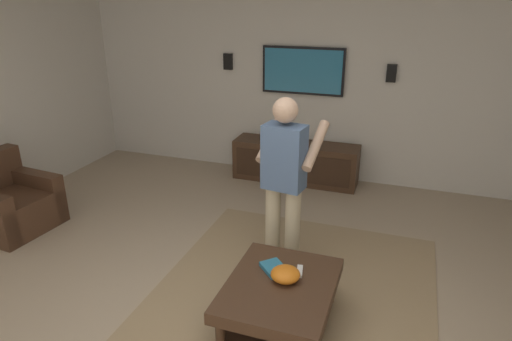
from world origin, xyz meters
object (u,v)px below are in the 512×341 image
at_px(tv, 303,71).
at_px(person_standing, 285,175).
at_px(wall_speaker_right, 228,62).
at_px(wall_speaker_left, 391,73).
at_px(armchair, 9,204).
at_px(coffee_table, 280,295).
at_px(media_console, 295,162).
at_px(bowl, 285,274).
at_px(remote_white, 300,271).
at_px(vase_round, 284,134).
at_px(book, 274,268).

bearing_deg(tv, person_standing, 10.35).
bearing_deg(wall_speaker_right, wall_speaker_left, -90.00).
relative_size(armchair, wall_speaker_left, 3.99).
bearing_deg(coffee_table, media_console, 12.42).
bearing_deg(armchair, tv, 49.61).
height_order(bowl, wall_speaker_right, wall_speaker_right).
height_order(person_standing, bowl, person_standing).
distance_m(remote_white, vase_round, 2.88).
bearing_deg(wall_speaker_left, book, 169.00).
distance_m(book, vase_round, 2.85).
xyz_separation_m(media_console, wall_speaker_left, (0.25, -1.13, 1.23)).
height_order(person_standing, wall_speaker_right, wall_speaker_right).
bearing_deg(media_console, bowl, 13.08).
relative_size(tv, bowl, 4.88).
bearing_deg(person_standing, bowl, -154.55).
bearing_deg(wall_speaker_left, media_console, 102.64).
bearing_deg(wall_speaker_right, coffee_table, -151.50).
xyz_separation_m(tv, wall_speaker_right, (0.01, 1.08, 0.07)).
bearing_deg(wall_speaker_right, media_console, -103.25).
xyz_separation_m(bowl, book, (0.10, 0.12, -0.03)).
distance_m(person_standing, vase_round, 2.17).
height_order(person_standing, vase_round, person_standing).
distance_m(coffee_table, book, 0.22).
height_order(media_console, bowl, media_console).
bearing_deg(book, armchair, 37.79).
xyz_separation_m(armchair, tv, (2.59, -2.64, 1.20)).
relative_size(book, wall_speaker_right, 1.00).
relative_size(coffee_table, media_console, 0.59).
height_order(armchair, wall_speaker_left, wall_speaker_left).
bearing_deg(remote_white, media_console, -175.80).
distance_m(armchair, tv, 3.89).
bearing_deg(vase_round, wall_speaker_left, -78.50).
relative_size(media_console, wall_speaker_left, 7.73).
bearing_deg(book, media_console, -33.69).
xyz_separation_m(person_standing, remote_white, (-0.65, -0.32, -0.52)).
relative_size(armchair, remote_white, 5.85).
relative_size(tv, vase_round, 5.03).
bearing_deg(remote_white, armchair, -107.40).
height_order(person_standing, remote_white, person_standing).
bearing_deg(book, person_standing, -34.74).
distance_m(media_console, vase_round, 0.42).
bearing_deg(bowl, remote_white, -31.53).
height_order(vase_round, wall_speaker_left, wall_speaker_left).
xyz_separation_m(coffee_table, wall_speaker_right, (3.17, 1.72, 1.26)).
bearing_deg(coffee_table, book, 32.28).
distance_m(media_console, person_standing, 2.22).
relative_size(bowl, book, 1.03).
xyz_separation_m(media_console, wall_speaker_right, (0.25, 1.08, 1.28)).
height_order(media_console, person_standing, person_standing).
bearing_deg(person_standing, wall_speaker_left, -8.60).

